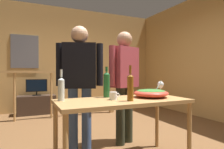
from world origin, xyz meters
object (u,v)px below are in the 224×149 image
(person_standing_right, at_px, (124,77))
(serving_table, at_px, (123,106))
(flat_screen_tv, at_px, (37,86))
(wine_bottle_clear, at_px, (61,88))
(salad_bowl, at_px, (151,93))
(wine_glass, at_px, (161,85))
(wine_bottle_amber, at_px, (130,87))
(framed_picture, at_px, (25,52))
(stair_railing, at_px, (74,86))
(tv_console, at_px, (37,105))
(mug_white, at_px, (113,96))
(wine_bottle_green, at_px, (107,84))
(person_standing_left, at_px, (80,76))

(person_standing_right, bearing_deg, serving_table, 39.86)
(flat_screen_tv, xyz_separation_m, wine_bottle_clear, (0.09, -3.07, 0.17))
(salad_bowl, height_order, wine_glass, salad_bowl)
(wine_bottle_amber, bearing_deg, wine_bottle_clear, 154.76)
(serving_table, relative_size, wine_bottle_clear, 4.39)
(framed_picture, height_order, stair_railing, framed_picture)
(salad_bowl, height_order, wine_bottle_clear, wine_bottle_clear)
(tv_console, bearing_deg, person_standing_right, -68.14)
(wine_bottle_clear, xyz_separation_m, person_standing_right, (0.99, 0.43, 0.10))
(framed_picture, bearing_deg, wine_bottle_clear, -84.12)
(framed_picture, height_order, mug_white, framed_picture)
(wine_glass, distance_m, wine_bottle_clear, 1.31)
(wine_bottle_clear, height_order, wine_bottle_green, wine_bottle_green)
(stair_railing, height_order, person_standing_right, person_standing_right)
(serving_table, relative_size, person_standing_right, 0.89)
(salad_bowl, distance_m, person_standing_left, 0.95)
(wine_bottle_green, bearing_deg, wine_glass, -5.24)
(tv_console, bearing_deg, serving_table, -77.33)
(wine_bottle_clear, bearing_deg, wine_bottle_green, 7.06)
(wine_bottle_green, bearing_deg, person_standing_right, 39.34)
(tv_console, bearing_deg, person_standing_left, -81.51)
(salad_bowl, relative_size, wine_bottle_amber, 1.11)
(flat_screen_tv, distance_m, mug_white, 3.29)
(wine_glass, xyz_separation_m, mug_white, (-0.77, -0.16, -0.09))
(stair_railing, bearing_deg, framed_picture, 140.45)
(wine_bottle_green, bearing_deg, wine_bottle_clear, -172.94)
(flat_screen_tv, relative_size, mug_white, 4.07)
(tv_console, xyz_separation_m, wine_bottle_clear, (0.09, -3.10, 0.65))
(salad_bowl, xyz_separation_m, mug_white, (-0.50, -0.00, -0.01))
(wine_bottle_clear, xyz_separation_m, wine_bottle_green, (0.55, 0.07, 0.03))
(framed_picture, distance_m, mug_white, 3.75)
(stair_railing, bearing_deg, wine_glass, -76.89)
(flat_screen_tv, bearing_deg, person_standing_right, -67.90)
(wine_glass, xyz_separation_m, wine_bottle_green, (-0.76, 0.07, 0.03))
(tv_console, bearing_deg, salad_bowl, -70.91)
(flat_screen_tv, height_order, wine_bottle_clear, wine_bottle_clear)
(person_standing_right, bearing_deg, wine_bottle_clear, 2.49)
(flat_screen_tv, distance_m, wine_bottle_clear, 3.08)
(salad_bowl, distance_m, person_standing_right, 0.61)
(serving_table, bearing_deg, wine_bottle_amber, -84.08)
(wine_bottle_amber, relative_size, wine_bottle_clear, 1.13)
(person_standing_left, bearing_deg, serving_table, 140.14)
(mug_white, relative_size, person_standing_right, 0.07)
(wine_glass, xyz_separation_m, wine_bottle_amber, (-0.65, -0.31, 0.02))
(framed_picture, height_order, person_standing_right, framed_picture)
(salad_bowl, relative_size, wine_bottle_green, 1.13)
(serving_table, xyz_separation_m, wine_bottle_clear, (-0.65, 0.18, 0.21))
(stair_railing, xyz_separation_m, person_standing_left, (-0.42, -2.08, 0.28))
(wine_bottle_green, height_order, mug_white, wine_bottle_green)
(wine_bottle_amber, bearing_deg, flat_screen_tv, 102.51)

